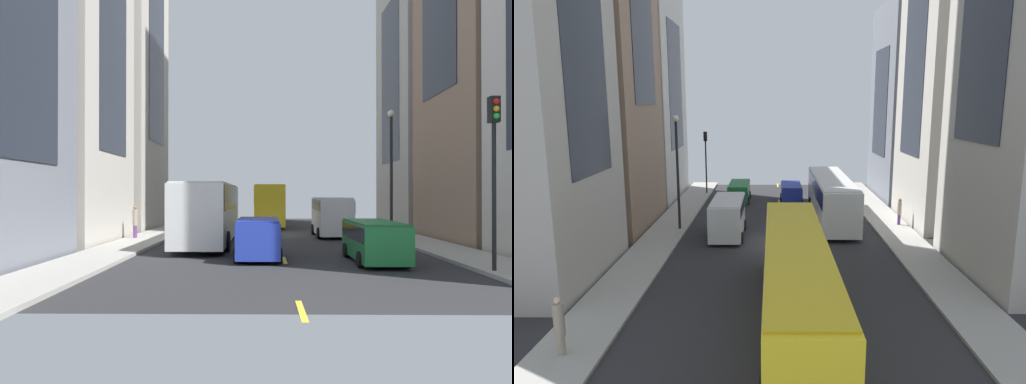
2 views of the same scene
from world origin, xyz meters
TOP-DOWN VIEW (x-y plane):
  - ground_plane at (0.00, 0.00)m, footprint 42.66×42.66m
  - sidewalk_west at (-7.99, 0.00)m, footprint 2.67×44.00m
  - sidewalk_east at (7.99, 0.00)m, footprint 2.67×44.00m
  - lane_stripe_0 at (0.00, -21.00)m, footprint 0.16×2.00m
  - lane_stripe_1 at (0.00, -12.60)m, footprint 0.16×2.00m
  - lane_stripe_2 at (0.00, -4.20)m, footprint 0.16×2.00m
  - lane_stripe_3 at (0.00, 4.20)m, footprint 0.16×2.00m
  - lane_stripe_4 at (0.00, 12.60)m, footprint 0.16×2.00m
  - lane_stripe_5 at (0.00, 21.00)m, footprint 0.16×2.00m
  - building_west_1 at (-13.79, -5.57)m, footprint 8.61×8.48m
  - building_west_2 at (-14.41, 5.22)m, footprint 9.87×9.35m
  - building_east_2 at (12.76, 5.69)m, footprint 6.53×9.20m
  - city_bus_white at (-3.90, -5.99)m, footprint 2.80×12.07m
  - streetcar_yellow at (-0.35, 11.05)m, footprint 2.70×14.83m
  - delivery_van_white at (3.61, -1.70)m, footprint 2.25×5.12m
  - car_blue_0 at (-1.11, -12.15)m, footprint 1.95×4.15m
  - car_green_1 at (3.64, -13.06)m, footprint 1.96×4.75m
  - pedestrian_crossing_near at (-8.64, -4.20)m, footprint 0.31×0.31m
  - pedestrian_waiting_curb at (8.08, 13.41)m, footprint 0.38×0.38m
  - traffic_light_near_corner at (7.05, -16.02)m, footprint 0.32×0.44m
  - streetlamp_near at (7.15, -3.08)m, footprint 0.44×0.44m

SIDE VIEW (x-z plane):
  - ground_plane at x=0.00m, z-range 0.00..0.00m
  - lane_stripe_0 at x=0.00m, z-range 0.00..0.01m
  - lane_stripe_1 at x=0.00m, z-range 0.00..0.01m
  - lane_stripe_2 at x=0.00m, z-range 0.00..0.01m
  - lane_stripe_3 at x=0.00m, z-range 0.00..0.01m
  - lane_stripe_4 at x=0.00m, z-range 0.00..0.01m
  - lane_stripe_5 at x=0.00m, z-range 0.00..0.01m
  - sidewalk_west at x=-7.99m, z-range 0.00..0.15m
  - sidewalk_east at x=7.99m, z-range 0.00..0.15m
  - car_green_1 at x=3.64m, z-range 0.15..1.82m
  - car_blue_0 at x=-1.11m, z-range 0.15..1.87m
  - pedestrian_crossing_near at x=-8.64m, z-range 0.22..2.17m
  - pedestrian_waiting_curb at x=8.08m, z-range 0.20..2.36m
  - delivery_van_white at x=3.61m, z-range 0.22..2.80m
  - city_bus_white at x=-3.90m, z-range 0.33..3.69m
  - streetcar_yellow at x=-0.35m, z-range 0.33..3.92m
  - traffic_light_near_corner at x=7.05m, z-range 1.31..7.30m
  - streetlamp_near at x=7.15m, z-range 0.97..8.89m
  - building_west_1 at x=-13.79m, z-range 0.00..22.79m
  - building_east_2 at x=12.76m, z-range 0.00..24.00m
  - building_west_2 at x=-14.41m, z-range 0.00..31.00m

